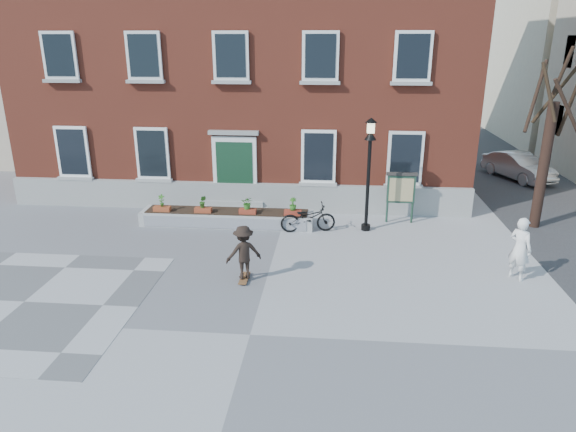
# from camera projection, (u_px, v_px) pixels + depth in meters

# --- Properties ---
(ground) EXTENTS (100.00, 100.00, 0.00)m
(ground) POSITION_uv_depth(u_px,v_px,m) (250.00, 335.00, 11.64)
(ground) COLOR gray
(ground) RESTS_ON ground
(checker_patch) EXTENTS (6.00, 6.00, 0.01)m
(checker_patch) POSITION_uv_depth(u_px,v_px,m) (24.00, 302.00, 13.10)
(checker_patch) COLOR #575759
(checker_patch) RESTS_ON ground
(bicycle) EXTENTS (2.01, 1.03, 1.00)m
(bicycle) POSITION_uv_depth(u_px,v_px,m) (308.00, 218.00, 17.75)
(bicycle) COLOR black
(bicycle) RESTS_ON ground
(parked_car) EXTENTS (2.72, 4.04, 1.26)m
(parked_car) POSITION_uv_depth(u_px,v_px,m) (518.00, 166.00, 24.46)
(parked_car) COLOR silver
(parked_car) RESTS_ON ground
(bystander) EXTENTS (0.75, 0.78, 1.80)m
(bystander) POSITION_uv_depth(u_px,v_px,m) (520.00, 249.00, 14.11)
(bystander) COLOR white
(bystander) RESTS_ON ground
(brick_building) EXTENTS (18.40, 10.85, 12.60)m
(brick_building) POSITION_uv_depth(u_px,v_px,m) (253.00, 41.00, 22.92)
(brick_building) COLOR brown
(brick_building) RESTS_ON ground
(planter_assembly) EXTENTS (6.20, 1.12, 1.15)m
(planter_assembly) POSITION_uv_depth(u_px,v_px,m) (227.00, 217.00, 18.47)
(planter_assembly) COLOR #B4B3AF
(planter_assembly) RESTS_ON ground
(bare_tree) EXTENTS (1.83, 1.83, 6.16)m
(bare_tree) POSITION_uv_depth(u_px,v_px,m) (547.00, 150.00, 17.50)
(bare_tree) COLOR black
(bare_tree) RESTS_ON ground
(lamp_post) EXTENTS (0.40, 0.40, 3.93)m
(lamp_post) POSITION_uv_depth(u_px,v_px,m) (369.00, 159.00, 17.24)
(lamp_post) COLOR black
(lamp_post) RESTS_ON ground
(notice_board) EXTENTS (1.10, 0.16, 1.87)m
(notice_board) POSITION_uv_depth(u_px,v_px,m) (401.00, 189.00, 18.42)
(notice_board) COLOR #1B3629
(notice_board) RESTS_ON ground
(skateboarder) EXTENTS (1.13, 0.91, 1.60)m
(skateboarder) POSITION_uv_depth(u_px,v_px,m) (244.00, 252.00, 14.02)
(skateboarder) COLOR brown
(skateboarder) RESTS_ON ground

